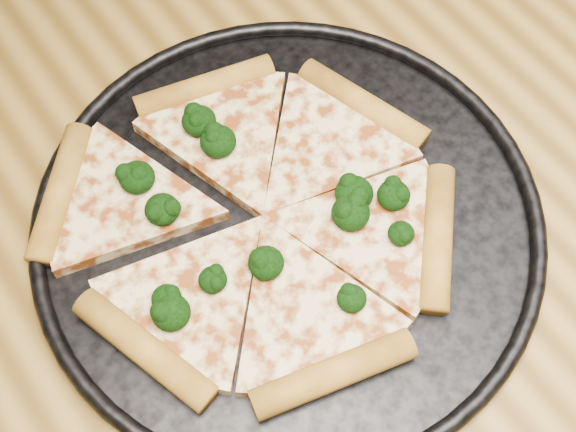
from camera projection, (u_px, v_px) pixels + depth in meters
ground at (310, 406)px, 1.32m from camera, size 4.00×4.00×0.00m
dining_table at (328, 226)px, 0.74m from camera, size 1.20×0.90×0.75m
pizza_pan at (288, 221)px, 0.63m from camera, size 0.41×0.41×0.02m
pizza at (257, 216)px, 0.62m from camera, size 0.33×0.33×0.02m
broccoli_florets at (255, 213)px, 0.61m from camera, size 0.22×0.22×0.02m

